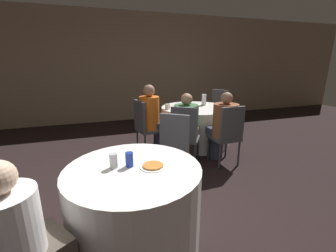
# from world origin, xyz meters

# --- Properties ---
(ground_plane) EXTENTS (16.00, 16.00, 0.00)m
(ground_plane) POSITION_xyz_m (0.00, 0.00, 0.00)
(ground_plane) COLOR black
(wall_back) EXTENTS (16.00, 0.06, 2.80)m
(wall_back) POSITION_xyz_m (0.00, 4.35, 1.40)
(wall_back) COLOR gray
(wall_back) RESTS_ON ground_plane
(table_near) EXTENTS (1.13, 1.13, 0.72)m
(table_near) POSITION_xyz_m (0.06, -0.14, 0.36)
(table_near) COLOR white
(table_near) RESTS_ON ground_plane
(table_far) EXTENTS (1.32, 1.32, 0.72)m
(table_far) POSITION_xyz_m (1.64, 2.03, 0.36)
(table_far) COLOR white
(table_far) RESTS_ON ground_plane
(chair_near_northeast) EXTENTS (0.56, 0.56, 0.94)m
(chair_near_northeast) POSITION_xyz_m (0.68, 0.63, 0.55)
(chair_near_northeast) COLOR #47474C
(chair_near_northeast) RESTS_ON ground_plane
(chair_far_west) EXTENTS (0.47, 0.47, 0.94)m
(chair_far_west) POSITION_xyz_m (0.59, 1.81, 0.55)
(chair_far_west) COLOR #47474C
(chair_far_west) RESTS_ON ground_plane
(chair_far_southwest) EXTENTS (0.55, 0.55, 0.94)m
(chair_far_southwest) POSITION_xyz_m (1.05, 1.13, 0.55)
(chair_far_southwest) COLOR #47474C
(chair_far_southwest) RESTS_ON ground_plane
(chair_far_south) EXTENTS (0.41, 0.42, 0.94)m
(chair_far_south) POSITION_xyz_m (1.68, 0.95, 0.55)
(chair_far_south) COLOR #47474C
(chair_far_south) RESTS_ON ground_plane
(chair_far_northeast) EXTENTS (0.56, 0.56, 0.94)m
(chair_far_northeast) POSITION_xyz_m (2.51, 2.66, 0.55)
(chair_far_northeast) COLOR #47474C
(chair_far_northeast) RESTS_ON ground_plane
(person_green_jacket) EXTENTS (0.48, 0.50, 1.12)m
(person_green_jacket) POSITION_xyz_m (1.14, 1.26, 0.58)
(person_green_jacket) COLOR #4C4238
(person_green_jacket) RESTS_ON ground_plane
(person_white_shirt) EXTENTS (0.47, 0.44, 1.10)m
(person_white_shirt) POSITION_xyz_m (-0.61, -0.58, 0.55)
(person_white_shirt) COLOR #4C4238
(person_white_shirt) RESTS_ON ground_plane
(person_orange_shirt) EXTENTS (0.50, 0.38, 1.20)m
(person_orange_shirt) POSITION_xyz_m (0.75, 1.84, 0.60)
(person_orange_shirt) COLOR #33384C
(person_orange_shirt) RESTS_ON ground_plane
(person_floral_shirt) EXTENTS (0.38, 0.53, 1.13)m
(person_floral_shirt) POSITION_xyz_m (1.67, 1.11, 0.59)
(person_floral_shirt) COLOR #33384C
(person_floral_shirt) RESTS_ON ground_plane
(pizza_plate_near) EXTENTS (0.22, 0.22, 0.02)m
(pizza_plate_near) POSITION_xyz_m (0.22, -0.17, 0.73)
(pizza_plate_near) COLOR white
(pizza_plate_near) RESTS_ON table_near
(soda_can_blue) EXTENTS (0.07, 0.07, 0.12)m
(soda_can_blue) POSITION_xyz_m (0.04, -0.10, 0.78)
(soda_can_blue) COLOR #1E38A5
(soda_can_blue) RESTS_ON table_near
(soda_can_silver) EXTENTS (0.07, 0.07, 0.12)m
(soda_can_silver) POSITION_xyz_m (-0.08, -0.08, 0.78)
(soda_can_silver) COLOR silver
(soda_can_silver) RESTS_ON table_near
(bottle_far) EXTENTS (0.09, 0.09, 0.21)m
(bottle_far) POSITION_xyz_m (1.89, 2.18, 0.83)
(bottle_far) COLOR white
(bottle_far) RESTS_ON table_far
(cup_far) EXTENTS (0.09, 0.09, 0.09)m
(cup_far) POSITION_xyz_m (1.08, 2.04, 0.77)
(cup_far) COLOR silver
(cup_far) RESTS_ON table_far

